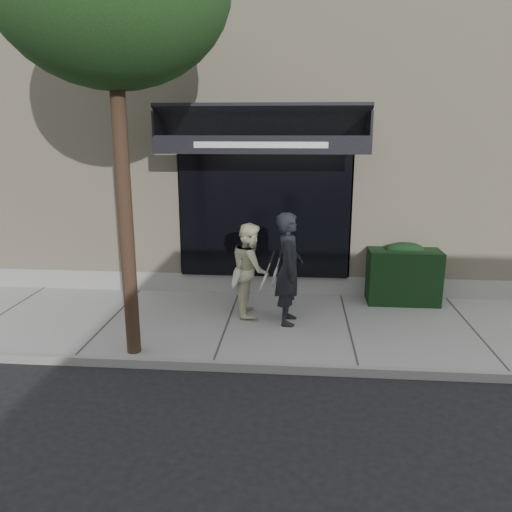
{
  "coord_description": "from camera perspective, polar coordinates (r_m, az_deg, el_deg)",
  "views": [
    {
      "loc": [
        -0.87,
        -7.82,
        3.25
      ],
      "look_at": [
        -1.58,
        0.6,
        1.11
      ],
      "focal_mm": 35.0,
      "sensor_mm": 36.0,
      "label": 1
    }
  ],
  "objects": [
    {
      "name": "sidewalk",
      "position": [
        8.49,
        10.46,
        -8.09
      ],
      "size": [
        20.0,
        3.0,
        0.12
      ],
      "primitive_type": "cube",
      "color": "#9A9B95",
      "rests_on": "ground"
    },
    {
      "name": "curb",
      "position": [
        7.08,
        11.65,
        -12.77
      ],
      "size": [
        20.0,
        0.1,
        0.14
      ],
      "primitive_type": "cube",
      "color": "gray",
      "rests_on": "ground"
    },
    {
      "name": "ground",
      "position": [
        8.51,
        10.44,
        -8.47
      ],
      "size": [
        80.0,
        80.0,
        0.0
      ],
      "primitive_type": "plane",
      "color": "black",
      "rests_on": "ground"
    },
    {
      "name": "building_facade",
      "position": [
        12.81,
        8.87,
        11.78
      ],
      "size": [
        14.3,
        8.04,
        5.64
      ],
      "color": "beige",
      "rests_on": "ground"
    },
    {
      "name": "pedestrian_front",
      "position": [
        8.15,
        3.76,
        -1.47
      ],
      "size": [
        0.72,
        0.89,
        1.86
      ],
      "color": "black",
      "rests_on": "sidewalk"
    },
    {
      "name": "hedge",
      "position": [
        9.63,
        16.45,
        -1.97
      ],
      "size": [
        1.3,
        0.7,
        1.14
      ],
      "color": "black",
      "rests_on": "sidewalk"
    },
    {
      "name": "pedestrian_back",
      "position": [
        8.55,
        -0.65,
        -1.53
      ],
      "size": [
        0.74,
        0.88,
        1.61
      ],
      "color": "beige",
      "rests_on": "sidewalk"
    }
  ]
}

